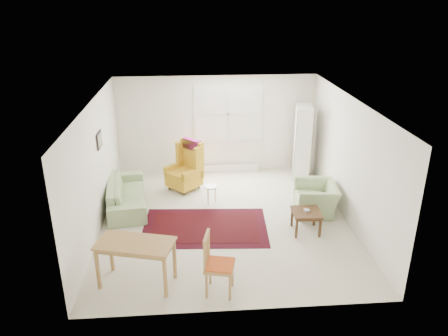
{
  "coord_description": "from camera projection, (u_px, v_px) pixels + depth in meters",
  "views": [
    {
      "loc": [
        -0.66,
        -7.93,
        4.39
      ],
      "look_at": [
        0.0,
        0.3,
        1.05
      ],
      "focal_mm": 35.0,
      "sensor_mm": 36.0,
      "label": 1
    }
  ],
  "objects": [
    {
      "name": "cabinet",
      "position": [
        303.0,
        143.0,
        10.78
      ],
      "size": [
        0.53,
        0.8,
        1.84
      ],
      "primitive_type": null,
      "rotation": [
        0.0,
        0.0,
        -0.2
      ],
      "color": "white",
      "rests_on": "ground"
    },
    {
      "name": "armchair",
      "position": [
        316.0,
        195.0,
        9.26
      ],
      "size": [
        0.95,
        1.06,
        0.76
      ],
      "primitive_type": "imported",
      "rotation": [
        0.0,
        0.0,
        -1.68
      ],
      "color": "#8CA66E",
      "rests_on": "ground"
    },
    {
      "name": "wingback_chair",
      "position": [
        183.0,
        166.0,
        10.24
      ],
      "size": [
        0.99,
        0.99,
        1.18
      ],
      "primitive_type": null,
      "rotation": [
        0.0,
        0.0,
        -0.79
      ],
      "color": "gold",
      "rests_on": "ground"
    },
    {
      "name": "room",
      "position": [
        225.0,
        160.0,
        8.75
      ],
      "size": [
        5.04,
        5.54,
        2.51
      ],
      "color": "beige",
      "rests_on": "ground"
    },
    {
      "name": "desk_chair",
      "position": [
        220.0,
        264.0,
        6.7
      ],
      "size": [
        0.53,
        0.53,
        1.01
      ],
      "primitive_type": null,
      "rotation": [
        0.0,
        0.0,
        1.36
      ],
      "color": "#A87D43",
      "rests_on": "ground"
    },
    {
      "name": "desk",
      "position": [
        137.0,
        263.0,
        6.95
      ],
      "size": [
        1.31,
        0.89,
        0.76
      ],
      "primitive_type": null,
      "rotation": [
        0.0,
        0.0,
        -0.26
      ],
      "color": "#A87D43",
      "rests_on": "ground"
    },
    {
      "name": "sofa",
      "position": [
        126.0,
        189.0,
        9.5
      ],
      "size": [
        1.04,
        2.1,
        0.81
      ],
      "primitive_type": "imported",
      "rotation": [
        0.0,
        0.0,
        1.7
      ],
      "color": "#8CA66E",
      "rests_on": "ground"
    },
    {
      "name": "coffee_table",
      "position": [
        306.0,
        221.0,
        8.53
      ],
      "size": [
        0.56,
        0.56,
        0.44
      ],
      "primitive_type": null,
      "rotation": [
        0.0,
        0.0,
        -0.03
      ],
      "color": "#452A15",
      "rests_on": "ground"
    },
    {
      "name": "rug",
      "position": [
        205.0,
        227.0,
        8.75
      ],
      "size": [
        2.57,
        1.75,
        0.02
      ],
      "primitive_type": null,
      "rotation": [
        0.0,
        0.0,
        -0.07
      ],
      "color": "black",
      "rests_on": "ground"
    },
    {
      "name": "stool",
      "position": [
        210.0,
        194.0,
        9.72
      ],
      "size": [
        0.31,
        0.31,
        0.41
      ],
      "primitive_type": null,
      "rotation": [
        0.0,
        0.0,
        0.02
      ],
      "color": "white",
      "rests_on": "ground"
    }
  ]
}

